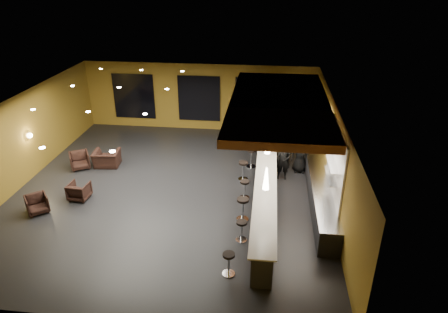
# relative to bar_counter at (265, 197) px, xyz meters

# --- Properties ---
(floor) EXTENTS (12.00, 13.00, 0.10)m
(floor) POSITION_rel_bar_counter_xyz_m (-3.65, 1.00, -0.55)
(floor) COLOR black
(floor) RESTS_ON ground
(ceiling) EXTENTS (12.00, 13.00, 0.10)m
(ceiling) POSITION_rel_bar_counter_xyz_m (-3.65, 1.00, 3.05)
(ceiling) COLOR black
(wall_back) EXTENTS (12.00, 0.10, 3.50)m
(wall_back) POSITION_rel_bar_counter_xyz_m (-3.65, 7.55, 1.25)
(wall_back) COLOR olive
(wall_back) RESTS_ON floor
(wall_front) EXTENTS (12.00, 0.10, 3.50)m
(wall_front) POSITION_rel_bar_counter_xyz_m (-3.65, -5.55, 1.25)
(wall_front) COLOR olive
(wall_front) RESTS_ON floor
(wall_left) EXTENTS (0.10, 13.00, 3.50)m
(wall_left) POSITION_rel_bar_counter_xyz_m (-9.70, 1.00, 1.25)
(wall_left) COLOR olive
(wall_left) RESTS_ON floor
(wall_right) EXTENTS (0.10, 13.00, 3.50)m
(wall_right) POSITION_rel_bar_counter_xyz_m (2.40, 1.00, 1.25)
(wall_right) COLOR olive
(wall_right) RESTS_ON floor
(wood_soffit) EXTENTS (3.60, 8.00, 0.28)m
(wood_soffit) POSITION_rel_bar_counter_xyz_m (0.35, 2.00, 2.86)
(wood_soffit) COLOR #A0572E
(wood_soffit) RESTS_ON ceiling
(window_left) EXTENTS (2.20, 0.06, 2.40)m
(window_left) POSITION_rel_bar_counter_xyz_m (-7.15, 7.44, 1.20)
(window_left) COLOR black
(window_left) RESTS_ON wall_back
(window_center) EXTENTS (2.20, 0.06, 2.40)m
(window_center) POSITION_rel_bar_counter_xyz_m (-3.65, 7.44, 1.20)
(window_center) COLOR black
(window_center) RESTS_ON wall_back
(window_right) EXTENTS (2.20, 0.06, 2.40)m
(window_right) POSITION_rel_bar_counter_xyz_m (-0.65, 7.44, 1.20)
(window_right) COLOR black
(window_right) RESTS_ON wall_back
(tile_backsplash) EXTENTS (0.06, 3.20, 2.40)m
(tile_backsplash) POSITION_rel_bar_counter_xyz_m (2.31, 0.00, 1.50)
(tile_backsplash) COLOR white
(tile_backsplash) RESTS_ON wall_right
(bar_counter) EXTENTS (0.60, 8.00, 1.00)m
(bar_counter) POSITION_rel_bar_counter_xyz_m (0.00, 0.00, 0.00)
(bar_counter) COLOR black
(bar_counter) RESTS_ON floor
(bar_top) EXTENTS (0.78, 8.10, 0.05)m
(bar_top) POSITION_rel_bar_counter_xyz_m (0.00, 0.00, 0.52)
(bar_top) COLOR beige
(bar_top) RESTS_ON bar_counter
(prep_counter) EXTENTS (0.70, 6.00, 0.86)m
(prep_counter) POSITION_rel_bar_counter_xyz_m (2.00, 0.50, -0.07)
(prep_counter) COLOR black
(prep_counter) RESTS_ON floor
(prep_top) EXTENTS (0.72, 6.00, 0.03)m
(prep_top) POSITION_rel_bar_counter_xyz_m (2.00, 0.50, 0.39)
(prep_top) COLOR silver
(prep_top) RESTS_ON prep_counter
(wall_shelf_lower) EXTENTS (0.30, 1.50, 0.03)m
(wall_shelf_lower) POSITION_rel_bar_counter_xyz_m (2.17, -0.20, 1.10)
(wall_shelf_lower) COLOR silver
(wall_shelf_lower) RESTS_ON wall_right
(wall_shelf_upper) EXTENTS (0.30, 1.50, 0.03)m
(wall_shelf_upper) POSITION_rel_bar_counter_xyz_m (2.17, -0.20, 1.55)
(wall_shelf_upper) COLOR silver
(wall_shelf_upper) RESTS_ON wall_right
(column) EXTENTS (0.60, 0.60, 3.50)m
(column) POSITION_rel_bar_counter_xyz_m (0.00, 4.60, 1.25)
(column) COLOR olive
(column) RESTS_ON floor
(wall_sconce) EXTENTS (0.22, 0.22, 0.22)m
(wall_sconce) POSITION_rel_bar_counter_xyz_m (-9.53, 1.50, 1.30)
(wall_sconce) COLOR #FFE5B2
(wall_sconce) RESTS_ON wall_left
(pendant_0) EXTENTS (0.20, 0.20, 0.70)m
(pendant_0) POSITION_rel_bar_counter_xyz_m (0.00, -2.00, 1.85)
(pendant_0) COLOR white
(pendant_0) RESTS_ON wood_soffit
(pendant_1) EXTENTS (0.20, 0.20, 0.70)m
(pendant_1) POSITION_rel_bar_counter_xyz_m (0.00, 0.50, 1.85)
(pendant_1) COLOR white
(pendant_1) RESTS_ON wood_soffit
(pendant_2) EXTENTS (0.20, 0.20, 0.70)m
(pendant_2) POSITION_rel_bar_counter_xyz_m (0.00, 3.00, 1.85)
(pendant_2) COLOR white
(pendant_2) RESTS_ON wood_soffit
(staff_a) EXTENTS (0.58, 0.38, 1.59)m
(staff_a) POSITION_rel_bar_counter_xyz_m (0.67, 2.39, 0.29)
(staff_a) COLOR black
(staff_a) RESTS_ON floor
(staff_b) EXTENTS (1.01, 0.92, 1.68)m
(staff_b) POSITION_rel_bar_counter_xyz_m (0.81, 3.69, 0.34)
(staff_b) COLOR black
(staff_b) RESTS_ON floor
(staff_c) EXTENTS (0.80, 0.53, 1.62)m
(staff_c) POSITION_rel_bar_counter_xyz_m (1.40, 3.10, 0.31)
(staff_c) COLOR black
(staff_c) RESTS_ON floor
(armchair_a) EXTENTS (1.00, 1.00, 0.66)m
(armchair_a) POSITION_rel_bar_counter_xyz_m (-8.04, -1.13, -0.17)
(armchair_a) COLOR black
(armchair_a) RESTS_ON floor
(armchair_b) EXTENTS (0.76, 0.77, 0.66)m
(armchair_b) POSITION_rel_bar_counter_xyz_m (-6.95, -0.08, -0.17)
(armchair_b) COLOR black
(armchair_b) RESTS_ON floor
(armchair_c) EXTENTS (1.07, 1.08, 0.73)m
(armchair_c) POSITION_rel_bar_counter_xyz_m (-8.03, 2.32, -0.14)
(armchair_c) COLOR black
(armchair_c) RESTS_ON floor
(armchair_d) EXTENTS (1.18, 1.05, 0.71)m
(armchair_d) POSITION_rel_bar_counter_xyz_m (-6.95, 2.65, -0.15)
(armchair_d) COLOR black
(armchair_d) RESTS_ON floor
(bar_stool_0) EXTENTS (0.37, 0.37, 0.73)m
(bar_stool_0) POSITION_rel_bar_counter_xyz_m (-0.93, -3.52, -0.03)
(bar_stool_0) COLOR silver
(bar_stool_0) RESTS_ON floor
(bar_stool_1) EXTENTS (0.36, 0.36, 0.72)m
(bar_stool_1) POSITION_rel_bar_counter_xyz_m (-0.69, -1.92, -0.04)
(bar_stool_1) COLOR silver
(bar_stool_1) RESTS_ON floor
(bar_stool_2) EXTENTS (0.43, 0.43, 0.84)m
(bar_stool_2) POSITION_rel_bar_counter_xyz_m (-0.74, -0.76, 0.04)
(bar_stool_2) COLOR silver
(bar_stool_2) RESTS_ON floor
(bar_stool_3) EXTENTS (0.37, 0.37, 0.73)m
(bar_stool_3) POSITION_rel_bar_counter_xyz_m (-0.77, 0.68, -0.03)
(bar_stool_3) COLOR silver
(bar_stool_3) RESTS_ON floor
(bar_stool_4) EXTENTS (0.40, 0.40, 0.80)m
(bar_stool_4) POSITION_rel_bar_counter_xyz_m (-0.93, 2.11, 0.01)
(bar_stool_4) COLOR silver
(bar_stool_4) RESTS_ON floor
(bar_stool_5) EXTENTS (0.43, 0.43, 0.85)m
(bar_stool_5) POSITION_rel_bar_counter_xyz_m (-0.66, 3.28, 0.04)
(bar_stool_5) COLOR silver
(bar_stool_5) RESTS_ON floor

